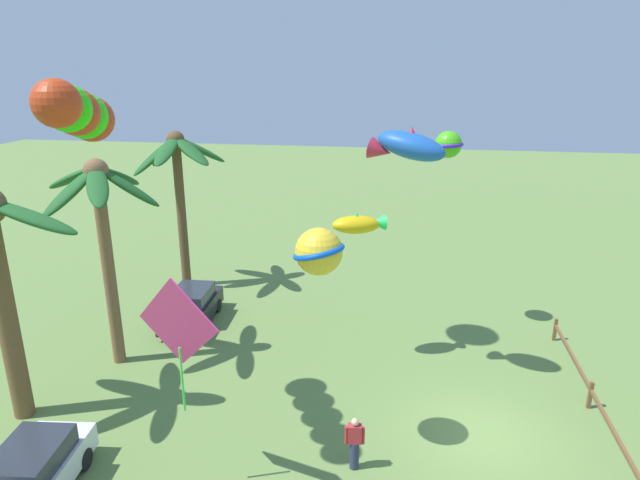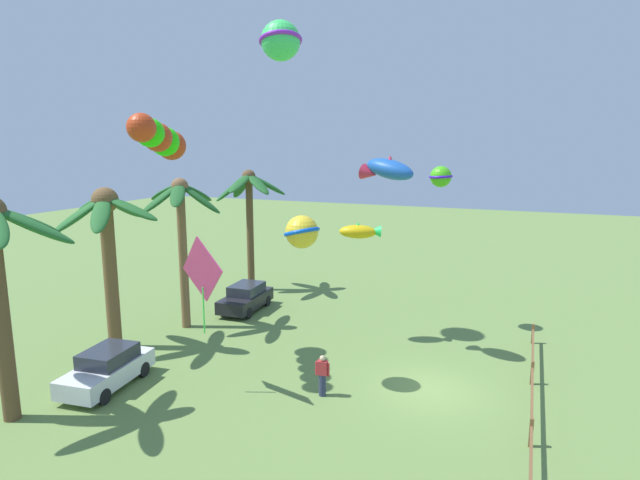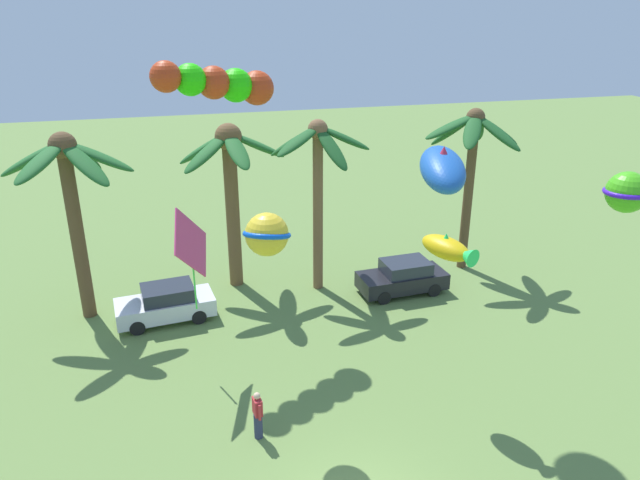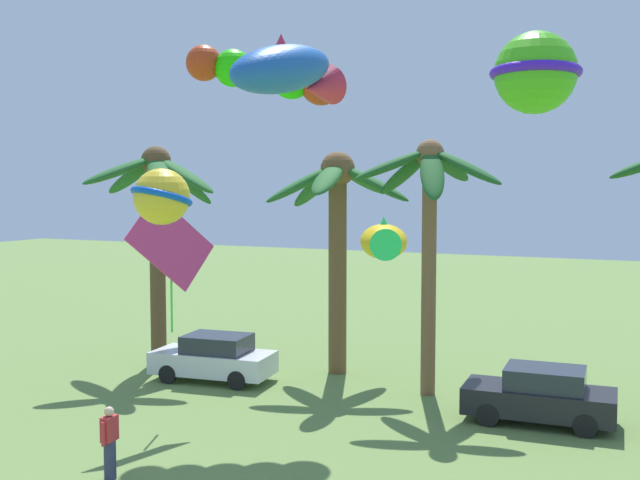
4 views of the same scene
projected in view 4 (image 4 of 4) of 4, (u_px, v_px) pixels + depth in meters
name	position (u px, v px, depth m)	size (l,w,h in m)	color
palm_tree_1	(157.00, 198.00, 26.66)	(5.11, 5.00, 7.70)	brown
palm_tree_2	(429.00, 201.00, 22.60)	(4.45, 4.36, 7.69)	brown
palm_tree_3	(337.00, 210.00, 25.32)	(4.82, 5.19, 7.45)	brown
parked_car_0	(540.00, 395.00, 20.15)	(3.99, 1.91, 1.51)	black
parked_car_1	(214.00, 358.00, 24.58)	(4.06, 2.12, 1.51)	silver
spectator_0	(110.00, 442.00, 16.30)	(0.27, 0.55, 1.59)	#2D3351
kite_ball_0	(162.00, 197.00, 16.65)	(1.82, 1.82, 1.25)	yellow
kite_fish_1	(287.00, 71.00, 12.85)	(1.67, 2.72, 1.24)	#1D56B4
kite_fish_3	(384.00, 241.00, 13.94)	(1.47, 2.08, 0.81)	gold
kite_diamond_4	(171.00, 245.00, 20.39)	(1.15, 2.51, 3.75)	#D63677
kite_tube_5	(270.00, 75.00, 21.99)	(4.34, 2.38, 1.77)	red
kite_ball_6	(535.00, 73.00, 9.64)	(1.19, 1.19, 1.05)	#44BB1A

